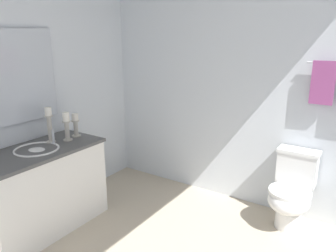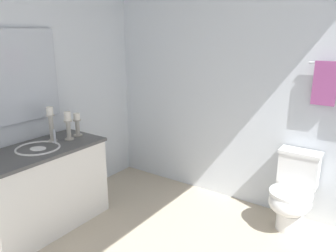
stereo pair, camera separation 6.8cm
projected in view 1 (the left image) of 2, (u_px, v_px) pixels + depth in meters
wall_back at (221, 90)px, 3.56m from camera, size 2.80×0.04×2.45m
wall_left at (26, 97)px, 3.15m from camera, size 0.04×2.86×2.45m
vanity_cabinet at (41, 190)px, 3.07m from camera, size 0.58×1.19×0.80m
sink_basin at (37, 154)px, 2.97m from camera, size 0.40×0.40×0.24m
mirror at (10, 78)px, 2.93m from camera, size 0.02×0.95×0.86m
candle_holder_tall at (76, 125)px, 3.31m from camera, size 0.09×0.09×0.24m
candle_holder_short at (67, 126)px, 3.18m from camera, size 0.09×0.09×0.28m
candle_holder_mid at (49, 124)px, 3.11m from camera, size 0.09×0.09×0.35m
toilet at (291, 192)px, 3.09m from camera, size 0.39×0.54×0.75m
towel_near_vanity at (323, 83)px, 2.91m from camera, size 0.20×0.03×0.39m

